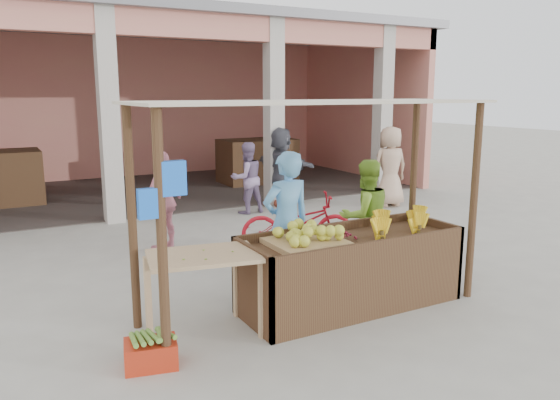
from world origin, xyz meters
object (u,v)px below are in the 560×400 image
red_crate (151,354)px  vendor_blue (286,218)px  vendor_green (365,213)px  fruit_stall (351,273)px  motorcycle (298,222)px  side_table (204,268)px

red_crate → vendor_blue: vendor_blue is taller
red_crate → vendor_green: 3.67m
red_crate → fruit_stall: bearing=19.9°
red_crate → motorcycle: bearing=52.2°
fruit_stall → vendor_green: 1.38m
vendor_blue → vendor_green: 1.37m
fruit_stall → red_crate: size_ratio=5.54×
motorcycle → fruit_stall: bearing=-171.5°
red_crate → side_table: bearing=40.6°
vendor_green → motorcycle: vendor_green is taller
fruit_stall → red_crate: 2.49m
vendor_green → red_crate: bearing=27.6°
vendor_blue → vendor_green: vendor_blue is taller
red_crate → vendor_blue: (2.02, 1.07, 0.83)m
side_table → motorcycle: motorcycle is taller
side_table → vendor_blue: 1.55m
motorcycle → vendor_blue: bearing=168.1°
vendor_green → vendor_blue: bearing=15.0°
side_table → red_crate: size_ratio=2.57×
motorcycle → side_table: bearing=155.5°
red_crate → vendor_blue: size_ratio=0.25×
side_table → vendor_blue: size_ratio=0.63×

